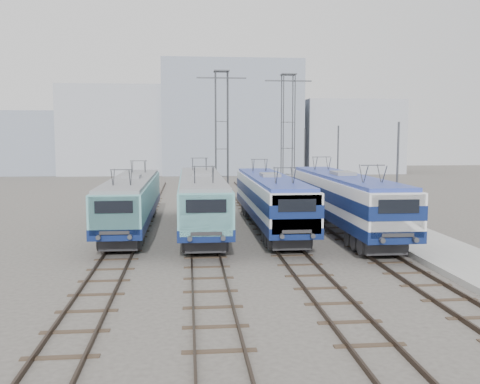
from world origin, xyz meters
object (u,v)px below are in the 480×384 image
Objects in this scene: locomotive_center_left at (202,198)px; catenary_tower_east at (288,131)px; locomotive_center_right at (270,197)px; catenary_tower_west at (222,131)px; locomotive_far_left at (132,199)px; locomotive_far_right at (343,197)px; mast_mid at (338,170)px; mast_front at (397,184)px; mast_rear at (304,163)px.

locomotive_center_left is 19.35m from catenary_tower_east.
catenary_tower_west is at bearing 98.78° from locomotive_center_right.
locomotive_center_right is 15.38m from catenary_tower_west.
locomotive_far_left is 0.93× the size of locomotive_far_right.
locomotive_center_right is at bearing 163.77° from locomotive_far_right.
locomotive_far_right is at bearing -103.22° from mast_mid.
locomotive_center_left is at bearing -98.71° from catenary_tower_west.
locomotive_far_left is 0.98× the size of locomotive_center_right.
locomotive_center_left is at bearing -117.68° from catenary_tower_east.
mast_mid is at bearing 21.61° from locomotive_far_left.
locomotive_center_left reaches higher than locomotive_center_right.
locomotive_center_right is 2.50× the size of mast_front.
mast_front is 24.00m from mast_rear.
catenary_tower_west is at bearing 64.39° from locomotive_far_left.
catenary_tower_east is at bearing 101.86° from mast_mid.
catenary_tower_east is (-0.25, 17.87, 4.30)m from locomotive_far_right.
mast_rear is (10.85, 18.68, 1.26)m from locomotive_center_left.
catenary_tower_west is at bearing -162.90° from catenary_tower_east.
locomotive_far_left is 23.76m from mast_rear.
locomotive_far_left is 9.01m from locomotive_center_right.
locomotive_center_right is at bearing -3.09° from locomotive_far_left.
mast_rear is (6.35, 18.56, 1.26)m from locomotive_center_right.
locomotive_center_left is 2.56× the size of mast_front.
mast_mid is at bearing 90.00° from mast_front.
locomotive_center_left reaches higher than locomotive_far_left.
locomotive_far_right is 2.62× the size of mast_front.
locomotive_far_left is 16.57m from mast_mid.
locomotive_center_left is at bearing -178.48° from locomotive_center_right.
locomotive_far_right reaches higher than locomotive_center_left.
locomotive_center_right is at bearing 139.44° from mast_front.
locomotive_far_right is at bearing -89.20° from catenary_tower_east.
mast_front is at bearing -26.10° from locomotive_center_left.
catenary_tower_west reaches higher than mast_front.
mast_rear reaches higher than locomotive_center_left.
catenary_tower_west is (2.25, 14.68, 4.41)m from locomotive_center_left.
locomotive_center_right is at bearing 1.52° from locomotive_center_left.
mast_rear is at bearing 71.12° from locomotive_center_right.
locomotive_far_right is at bearing -66.96° from catenary_tower_west.
locomotive_far_right is 8.17m from mast_mid.
mast_rear is (2.10, 2.00, -3.14)m from catenary_tower_east.
catenary_tower_west is at bearing 113.04° from locomotive_far_right.
catenary_tower_west is 6.80m from catenary_tower_east.
mast_front is 12.00m from mast_mid.
mast_front is (2.10, -22.00, -3.14)m from catenary_tower_east.
locomotive_far_left is at bearing -129.49° from catenary_tower_east.
catenary_tower_east is at bearing 75.61° from locomotive_center_right.
catenary_tower_west is 1.71× the size of mast_front.
locomotive_center_right is (4.50, 0.12, 0.00)m from locomotive_center_left.
mast_mid and mast_rear have the same top height.
locomotive_far_right is 1.53× the size of catenary_tower_west.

